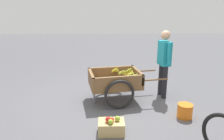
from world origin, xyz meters
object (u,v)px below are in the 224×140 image
object	(u,v)px
vendor_person	(164,58)
apple_crate	(112,126)
fruit_cart	(115,82)
plastic_bucket	(185,111)

from	to	relation	value
vendor_person	apple_crate	world-z (taller)	vendor_person
fruit_cart	plastic_bucket	size ratio (longest dim) A/B	6.13
vendor_person	plastic_bucket	xyz separation A→B (m)	(-0.19, 1.05, -0.79)
fruit_cart	apple_crate	xyz separation A→B (m)	(0.12, 1.36, -0.31)
fruit_cart	vendor_person	xyz separation A→B (m)	(-1.11, -0.21, 0.49)
fruit_cart	vendor_person	size ratio (longest dim) A/B	1.13
fruit_cart	plastic_bucket	world-z (taller)	fruit_cart
vendor_person	plastic_bucket	world-z (taller)	vendor_person
plastic_bucket	fruit_cart	bearing A→B (deg)	-32.91
apple_crate	plastic_bucket	bearing A→B (deg)	-160.20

